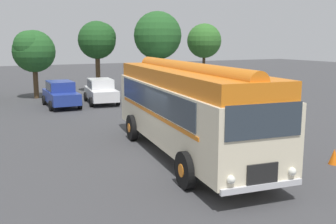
% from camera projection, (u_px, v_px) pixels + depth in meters
% --- Properties ---
extents(ground_plane, '(120.00, 120.00, 0.00)m').
position_uv_depth(ground_plane, '(168.00, 159.00, 14.27)').
color(ground_plane, '#3D3D3F').
extents(vintage_bus, '(3.69, 10.32, 3.49)m').
position_uv_depth(vintage_bus, '(186.00, 105.00, 14.38)').
color(vintage_bus, beige).
rests_on(vintage_bus, ground).
extents(car_near_left, '(2.00, 4.22, 1.66)m').
position_uv_depth(car_near_left, '(61.00, 94.00, 25.38)').
color(car_near_left, navy).
rests_on(car_near_left, ground).
extents(car_mid_left, '(2.35, 4.38, 1.66)m').
position_uv_depth(car_mid_left, '(101.00, 91.00, 26.85)').
color(car_mid_left, silver).
rests_on(car_mid_left, ground).
extents(car_mid_right, '(2.39, 4.39, 1.66)m').
position_uv_depth(car_mid_right, '(145.00, 90.00, 27.28)').
color(car_mid_right, silver).
rests_on(car_mid_right, ground).
extents(box_van, '(2.44, 5.82, 2.50)m').
position_uv_depth(box_van, '(179.00, 80.00, 28.80)').
color(box_van, '#B2B7BC').
rests_on(box_van, ground).
extents(tree_centre, '(3.08, 3.08, 5.01)m').
position_uv_depth(tree_centre, '(33.00, 50.00, 28.60)').
color(tree_centre, '#4C3823').
rests_on(tree_centre, ground).
extents(tree_right_of_centre, '(3.10, 3.10, 5.84)m').
position_uv_depth(tree_right_of_centre, '(98.00, 39.00, 32.25)').
color(tree_right_of_centre, '#4C3823').
rests_on(tree_right_of_centre, ground).
extents(tree_far_right, '(3.97, 3.97, 6.65)m').
position_uv_depth(tree_far_right, '(156.00, 35.00, 32.54)').
color(tree_far_right, '#4C3823').
rests_on(tree_far_right, ground).
extents(tree_extra_right, '(3.12, 3.12, 5.79)m').
position_uv_depth(tree_extra_right, '(205.00, 40.00, 35.66)').
color(tree_extra_right, '#4C3823').
rests_on(tree_extra_right, ground).
extents(traffic_cone, '(0.36, 0.36, 0.55)m').
position_uv_depth(traffic_cone, '(334.00, 156.00, 13.60)').
color(traffic_cone, orange).
rests_on(traffic_cone, ground).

